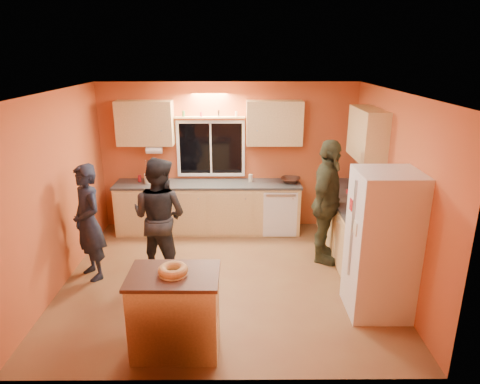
{
  "coord_description": "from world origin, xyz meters",
  "views": [
    {
      "loc": [
        0.17,
        -5.43,
        3.09
      ],
      "look_at": [
        0.21,
        0.4,
        1.16
      ],
      "focal_mm": 32.0,
      "sensor_mm": 36.0,
      "label": 1
    }
  ],
  "objects_px": {
    "refrigerator": "(382,244)",
    "person_right": "(327,202)",
    "person_left": "(88,223)",
    "island": "(175,311)",
    "person_center": "(159,217)"
  },
  "relations": [
    {
      "from": "person_left",
      "to": "person_right",
      "type": "distance_m",
      "value": 3.44
    },
    {
      "from": "person_center",
      "to": "person_right",
      "type": "xyz_separation_m",
      "value": [
        2.44,
        0.35,
        0.09
      ]
    },
    {
      "from": "refrigerator",
      "to": "person_right",
      "type": "relative_size",
      "value": 0.95
    },
    {
      "from": "person_right",
      "to": "island",
      "type": "bearing_deg",
      "value": 160.81
    },
    {
      "from": "person_left",
      "to": "person_right",
      "type": "relative_size",
      "value": 0.88
    },
    {
      "from": "island",
      "to": "person_right",
      "type": "bearing_deg",
      "value": 46.72
    },
    {
      "from": "person_center",
      "to": "refrigerator",
      "type": "bearing_deg",
      "value": -177.4
    },
    {
      "from": "person_right",
      "to": "refrigerator",
      "type": "bearing_deg",
      "value": -139.44
    },
    {
      "from": "person_left",
      "to": "refrigerator",
      "type": "bearing_deg",
      "value": 36.02
    },
    {
      "from": "island",
      "to": "person_center",
      "type": "xyz_separation_m",
      "value": [
        -0.44,
        1.73,
        0.4
      ]
    },
    {
      "from": "refrigerator",
      "to": "person_right",
      "type": "bearing_deg",
      "value": 105.99
    },
    {
      "from": "refrigerator",
      "to": "island",
      "type": "xyz_separation_m",
      "value": [
        -2.38,
        -0.72,
        -0.44
      ]
    },
    {
      "from": "island",
      "to": "person_left",
      "type": "height_order",
      "value": "person_left"
    },
    {
      "from": "person_center",
      "to": "person_right",
      "type": "bearing_deg",
      "value": -149.55
    },
    {
      "from": "refrigerator",
      "to": "island",
      "type": "height_order",
      "value": "refrigerator"
    }
  ]
}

